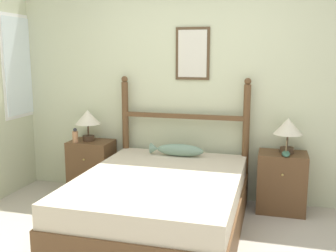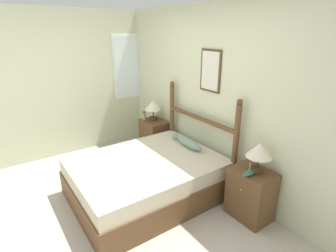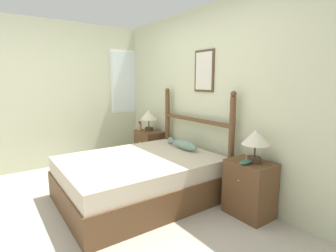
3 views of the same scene
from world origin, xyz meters
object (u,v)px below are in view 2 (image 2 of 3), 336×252
Objects in this scene: model_boat at (249,173)px; bottle at (144,116)px; table_lamp_right at (259,151)px; nightstand_right at (251,194)px; fish_pillow at (188,143)px; bed at (147,178)px; nightstand_left at (154,137)px; table_lamp_left at (153,106)px.

bottle is at bearing 179.98° from model_boat.
nightstand_right is at bearing -169.16° from table_lamp_right.
table_lamp_right is (0.04, 0.01, 0.59)m from nightstand_right.
nightstand_right is 1.16m from fish_pillow.
nightstand_right is at bearing 36.39° from bed.
fish_pillow is (-1.15, 0.03, -0.04)m from model_boat.
bottle is (-2.34, -0.12, 0.39)m from nightstand_right.
nightstand_left is 3.17× the size of model_boat.
nightstand_left is at bearing 175.55° from fish_pillow.
model_boat is (1.13, 0.69, 0.39)m from bed.
bottle reaches higher than nightstand_right.
table_lamp_right reaches higher than bottle.
nightstand_right is 1.72× the size of table_lamp_left.
table_lamp_left is at bearing 144.08° from bed.
fish_pillow is at bearing -175.71° from nightstand_right.
model_boat is at bearing -0.02° from bottle.
model_boat reaches higher than nightstand_left.
table_lamp_right is at bearing 4.50° from fish_pillow.
bed is at bearing -29.21° from bottle.
table_lamp_left reaches higher than bed.
bed is 5.23× the size of table_lamp_left.
model_boat reaches higher than nightstand_right.
table_lamp_right reaches higher than model_boat.
bottle is (-2.38, -0.12, -0.19)m from table_lamp_right.
table_lamp_right is (2.24, 0.01, 0.59)m from nightstand_left.
table_lamp_right is at bearing 2.99° from bottle.
nightstand_right is (1.10, 0.81, 0.05)m from bed.
nightstand_left is at bearing -19.03° from table_lamp_left.
bottle is (-0.14, -0.12, 0.39)m from nightstand_left.
bed is at bearing -88.41° from fish_pillow.
nightstand_left is 1.06× the size of fish_pillow.
table_lamp_right reaches higher than nightstand_left.
bed is 3.04× the size of nightstand_left.
bed is 3.23× the size of fish_pillow.
nightstand_right is at bearing 101.54° from model_boat.
model_boat is at bearing -3.31° from table_lamp_left.
nightstand_left is at bearing 143.61° from bed.
nightstand_right is 1.06× the size of fish_pillow.
table_lamp_right is at bearing -0.15° from table_lamp_left.
table_lamp_left and table_lamp_right have the same top height.
nightstand_right is at bearing 4.29° from fish_pillow.
table_lamp_right is 2.39m from bottle.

